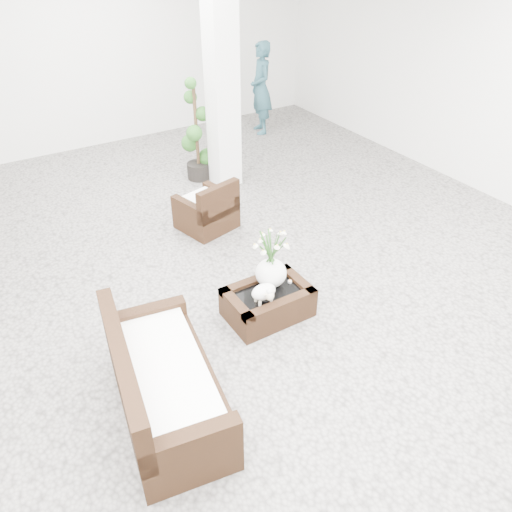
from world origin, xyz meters
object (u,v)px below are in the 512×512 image
armchair (206,204)px  topiary (196,131)px  loveseat (166,375)px  coffee_table (268,303)px

armchair → topiary: (0.62, 1.49, 0.45)m
topiary → armchair: bearing=-112.7°
armchair → topiary: bearing=-126.8°
loveseat → coffee_table: bearing=-57.5°
coffee_table → topiary: (0.92, 3.53, 0.66)m
topiary → loveseat: bearing=-119.6°
coffee_table → armchair: armchair is taller
loveseat → topiary: 4.80m
coffee_table → topiary: topiary is taller
coffee_table → topiary: bearing=75.5°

